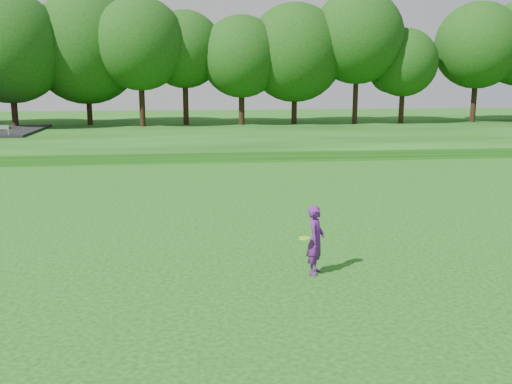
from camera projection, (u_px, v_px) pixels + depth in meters
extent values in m
plane|color=#14410C|center=(217.00, 283.00, 13.66)|extent=(140.00, 140.00, 0.00)
cube|color=#14410C|center=(194.00, 132.00, 46.66)|extent=(130.00, 30.00, 0.60)
cube|color=gray|center=(198.00, 161.00, 33.10)|extent=(130.00, 1.60, 0.04)
imported|color=#5D1B79|center=(316.00, 240.00, 14.13)|extent=(0.65, 0.75, 1.75)
cylinder|color=#97DD23|center=(305.00, 238.00, 13.89)|extent=(0.28, 0.28, 0.03)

